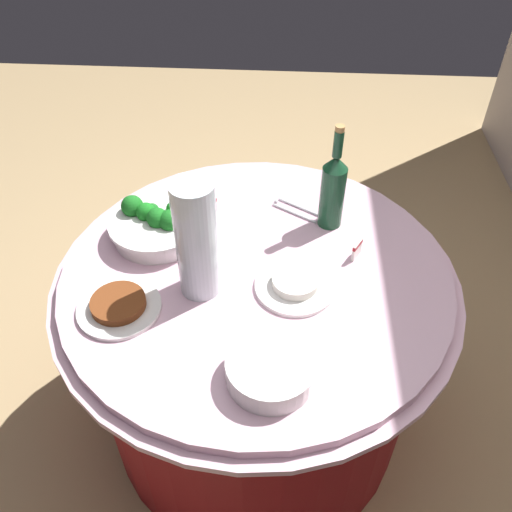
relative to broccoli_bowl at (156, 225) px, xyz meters
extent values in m
plane|color=tan|center=(0.13, 0.31, -0.78)|extent=(6.00, 6.00, 0.00)
cylinder|color=maroon|center=(0.13, 0.31, -0.44)|extent=(1.01, 1.01, 0.69)
cylinder|color=#E0B2C6|center=(0.13, 0.31, -0.08)|extent=(1.16, 1.16, 0.02)
cylinder|color=#E0B2C6|center=(0.13, 0.31, -0.06)|extent=(1.10, 1.10, 0.03)
cylinder|color=white|center=(0.00, 0.00, -0.02)|extent=(0.26, 0.26, 0.05)
cylinder|color=white|center=(0.00, 0.00, 0.01)|extent=(0.28, 0.28, 0.01)
sphere|color=#197A1E|center=(0.01, 0.00, 0.03)|extent=(0.04, 0.04, 0.04)
sphere|color=#19761E|center=(-0.05, 0.05, 0.03)|extent=(0.04, 0.04, 0.04)
sphere|color=#196B1E|center=(-0.03, -0.07, 0.04)|extent=(0.07, 0.07, 0.07)
sphere|color=#196D1E|center=(0.02, 0.05, 0.03)|extent=(0.07, 0.07, 0.07)
sphere|color=#196D1E|center=(0.01, 0.01, 0.03)|extent=(0.06, 0.06, 0.06)
sphere|color=#19771E|center=(-0.02, -0.03, 0.03)|extent=(0.06, 0.06, 0.06)
sphere|color=#19821E|center=(0.00, 0.00, 0.03)|extent=(0.05, 0.05, 0.05)
sphere|color=#19661E|center=(-0.03, -0.02, 0.03)|extent=(0.04, 0.04, 0.04)
cylinder|color=white|center=(0.48, 0.36, -0.04)|extent=(0.21, 0.21, 0.01)
cylinder|color=white|center=(0.48, 0.36, -0.03)|extent=(0.21, 0.21, 0.01)
cylinder|color=white|center=(0.48, 0.36, -0.02)|extent=(0.21, 0.21, 0.01)
cylinder|color=white|center=(0.48, 0.36, -0.01)|extent=(0.21, 0.21, 0.01)
cylinder|color=white|center=(0.48, 0.36, 0.00)|extent=(0.21, 0.21, 0.01)
cylinder|color=white|center=(0.48, 0.36, 0.01)|extent=(0.21, 0.21, 0.01)
cylinder|color=#144126|center=(-0.10, 0.52, 0.06)|extent=(0.07, 0.07, 0.20)
cone|color=#144126|center=(-0.10, 0.52, 0.18)|extent=(0.07, 0.07, 0.04)
cylinder|color=#144126|center=(-0.10, 0.52, 0.24)|extent=(0.03, 0.03, 0.08)
cylinder|color=#B2844C|center=(-0.10, 0.52, 0.29)|extent=(0.03, 0.03, 0.02)
cylinder|color=silver|center=(0.21, 0.16, 0.13)|extent=(0.11, 0.11, 0.34)
sphere|color=#E5B26B|center=(0.23, 0.16, 0.00)|extent=(0.06, 0.06, 0.06)
sphere|color=#E5B26B|center=(0.20, 0.18, 0.00)|extent=(0.06, 0.06, 0.06)
sphere|color=#E5B26B|center=(0.20, 0.14, 0.00)|extent=(0.06, 0.06, 0.06)
sphere|color=#72C64C|center=(0.22, 0.17, 0.05)|extent=(0.06, 0.06, 0.06)
sphere|color=#72C64C|center=(0.19, 0.17, 0.05)|extent=(0.06, 0.06, 0.06)
sphere|color=#72C64C|center=(0.21, 0.14, 0.05)|extent=(0.06, 0.06, 0.06)
sphere|color=red|center=(0.21, 0.18, 0.10)|extent=(0.06, 0.06, 0.06)
sphere|color=red|center=(0.19, 0.16, 0.10)|extent=(0.06, 0.06, 0.06)
sphere|color=red|center=(0.22, 0.15, 0.10)|extent=(0.06, 0.06, 0.06)
sphere|color=#E5B26B|center=(0.20, 0.18, 0.16)|extent=(0.06, 0.06, 0.06)
sphere|color=#E5B26B|center=(0.19, 0.15, 0.16)|extent=(0.06, 0.06, 0.06)
sphere|color=#E5B26B|center=(0.23, 0.16, 0.16)|extent=(0.06, 0.06, 0.06)
sphere|color=#72C64C|center=(0.19, 0.18, 0.21)|extent=(0.06, 0.06, 0.06)
sphere|color=#72C64C|center=(0.20, 0.14, 0.21)|extent=(0.06, 0.06, 0.06)
sphere|color=#72C64C|center=(0.23, 0.17, 0.21)|extent=(0.06, 0.06, 0.06)
cylinder|color=silver|center=(-0.16, 0.43, -0.04)|extent=(0.09, 0.14, 0.01)
cylinder|color=silver|center=(-0.13, 0.41, -0.04)|extent=(0.09, 0.14, 0.01)
sphere|color=silver|center=(-0.19, 0.35, -0.04)|extent=(0.01, 0.01, 0.01)
cylinder|color=white|center=(0.19, 0.42, -0.04)|extent=(0.22, 0.22, 0.01)
cylinder|color=white|center=(0.19, 0.42, -0.02)|extent=(0.13, 0.13, 0.03)
cylinder|color=white|center=(0.30, -0.04, -0.04)|extent=(0.22, 0.22, 0.01)
cylinder|color=brown|center=(0.30, -0.04, -0.02)|extent=(0.14, 0.14, 0.02)
cube|color=white|center=(-0.15, 0.16, -0.02)|extent=(0.05, 0.01, 0.05)
cube|color=maroon|center=(-0.15, 0.16, 0.00)|extent=(0.05, 0.02, 0.01)
cube|color=white|center=(0.05, 0.59, -0.02)|extent=(0.05, 0.03, 0.05)
cube|color=maroon|center=(0.05, 0.59, 0.00)|extent=(0.05, 0.03, 0.01)
camera|label=1|loc=(1.22, 0.38, 1.02)|focal=37.91mm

